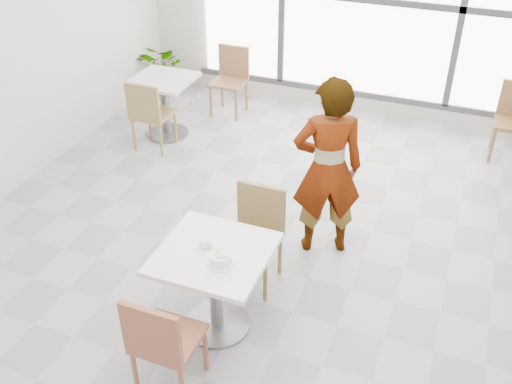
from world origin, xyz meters
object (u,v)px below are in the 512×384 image
(main_table, at_px, (215,275))
(coffee_cup, at_px, (205,243))
(bg_chair_left_far, at_px, (231,76))
(bg_table_left, at_px, (165,99))
(person, at_px, (328,169))
(bg_chair_left_near, at_px, (149,112))
(plant_left, at_px, (164,69))
(oatmeal_bowl, at_px, (220,259))
(chair_far, at_px, (256,229))
(chair_near, at_px, (162,340))

(main_table, bearing_deg, coffee_cup, 159.61)
(bg_chair_left_far, bearing_deg, bg_table_left, -116.81)
(main_table, xyz_separation_m, bg_table_left, (-1.94, 2.73, -0.04))
(coffee_cup, xyz_separation_m, bg_chair_left_far, (-1.38, 3.64, -0.28))
(person, distance_m, bg_table_left, 2.85)
(bg_chair_left_near, height_order, plant_left, bg_chair_left_near)
(oatmeal_bowl, distance_m, bg_chair_left_far, 4.09)
(coffee_cup, height_order, bg_chair_left_far, bg_chair_left_far)
(bg_table_left, relative_size, bg_chair_left_far, 0.86)
(chair_far, bearing_deg, oatmeal_bowl, -87.66)
(chair_far, distance_m, bg_table_left, 2.88)
(bg_chair_left_far, bearing_deg, chair_far, -62.88)
(main_table, height_order, person, person)
(person, bearing_deg, bg_table_left, -54.93)
(chair_far, distance_m, person, 0.81)
(main_table, bearing_deg, chair_near, -96.01)
(chair_far, bearing_deg, chair_near, -95.94)
(plant_left, bearing_deg, bg_chair_left_near, -66.56)
(bg_chair_left_near, bearing_deg, oatmeal_bowl, 129.69)
(chair_far, height_order, coffee_cup, chair_far)
(chair_far, height_order, oatmeal_bowl, chair_far)
(chair_far, bearing_deg, coffee_cup, -103.18)
(bg_chair_left_near, bearing_deg, chair_far, 140.20)
(bg_chair_left_near, xyz_separation_m, plant_left, (-0.65, 1.50, -0.13))
(person, bearing_deg, oatmeal_bowl, 50.30)
(bg_table_left, bearing_deg, bg_chair_left_far, 63.19)
(chair_far, relative_size, oatmeal_bowl, 4.14)
(plant_left, bearing_deg, main_table, -56.19)
(coffee_cup, bearing_deg, bg_chair_left_far, 110.81)
(bg_table_left, bearing_deg, plant_left, 119.82)
(coffee_cup, xyz_separation_m, bg_chair_left_near, (-1.83, 2.30, -0.28))
(bg_chair_left_near, distance_m, plant_left, 1.64)
(chair_near, bearing_deg, bg_chair_left_near, -58.57)
(chair_near, relative_size, bg_chair_left_near, 1.00)
(oatmeal_bowl, bearing_deg, chair_near, -106.50)
(bg_table_left, height_order, bg_chair_left_far, bg_chair_left_far)
(main_table, height_order, bg_chair_left_near, bg_chair_left_near)
(main_table, distance_m, bg_chair_left_far, 3.95)
(oatmeal_bowl, height_order, bg_chair_left_far, bg_chair_left_far)
(chair_near, height_order, bg_chair_left_near, same)
(person, distance_m, bg_chair_left_far, 3.11)
(bg_table_left, bearing_deg, person, -30.97)
(person, xyz_separation_m, plant_left, (-3.05, 2.55, -0.47))
(bg_table_left, distance_m, plant_left, 1.26)
(chair_near, distance_m, oatmeal_bowl, 0.68)
(oatmeal_bowl, bearing_deg, chair_far, 92.34)
(oatmeal_bowl, distance_m, coffee_cup, 0.22)
(bg_chair_left_near, relative_size, plant_left, 1.16)
(coffee_cup, relative_size, bg_chair_left_near, 0.18)
(chair_far, distance_m, coffee_cup, 0.72)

